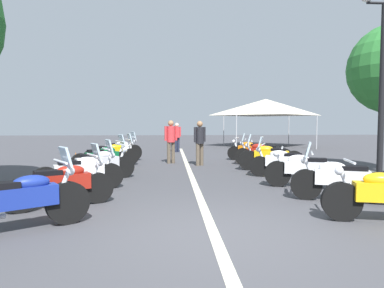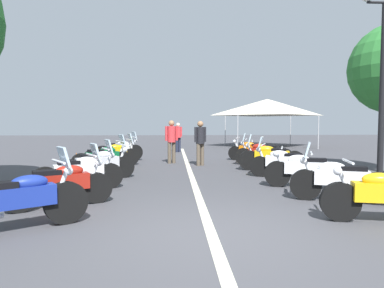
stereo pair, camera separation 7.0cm
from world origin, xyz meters
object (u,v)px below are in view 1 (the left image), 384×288
motorcycle_left_row_6 (119,150)px  traffic_cone_0 (76,162)px  motorcycle_right_row_2 (305,169)px  motorcycle_right_row_4 (270,156)px  motorcycle_right_row_6 (251,150)px  bystander_0 (171,138)px  motorcycle_left_row_1 (63,183)px  bystander_1 (177,135)px  motorcycle_left_row_4 (103,158)px  motorcycle_left_row_5 (112,153)px  street_lamp_twin_globe (383,53)px  motorcycle_left_row_3 (98,164)px  motorcycle_left_row_2 (81,171)px  motorcycle_left_row_0 (21,200)px  bystander_2 (200,140)px  motorcycle_right_row_3 (284,162)px  event_tent (266,107)px  motorcycle_right_row_5 (262,153)px  motorcycle_right_row_1 (340,179)px

motorcycle_left_row_6 → traffic_cone_0: motorcycle_left_row_6 is taller
motorcycle_right_row_2 → motorcycle_right_row_4: motorcycle_right_row_4 is taller
motorcycle_right_row_6 → bystander_0: (-0.77, 3.39, 0.55)m
motorcycle_right_row_2 → motorcycle_left_row_1: bearing=36.1°
bystander_0 → bystander_1: bearing=156.4°
motorcycle_left_row_4 → motorcycle_right_row_2: motorcycle_left_row_4 is taller
motorcycle_left_row_5 → motorcycle_left_row_1: bearing=-110.7°
motorcycle_right_row_6 → street_lamp_twin_globe: street_lamp_twin_globe is taller
motorcycle_right_row_4 → traffic_cone_0: 6.52m
bystander_0 → motorcycle_left_row_4: bearing=-65.0°
motorcycle_left_row_6 → motorcycle_right_row_4: size_ratio=0.88×
bystander_0 → motorcycle_left_row_1: bearing=-36.4°
motorcycle_left_row_3 → motorcycle_left_row_2: bearing=-125.3°
motorcycle_left_row_0 → bystander_1: (13.65, -2.52, 0.45)m
motorcycle_left_row_0 → motorcycle_right_row_4: size_ratio=0.84×
bystander_1 → bystander_2: 6.08m
street_lamp_twin_globe → motorcycle_left_row_3: bearing=78.1°
motorcycle_left_row_4 → bystander_2: bearing=-6.9°
motorcycle_left_row_0 → traffic_cone_0: size_ratio=2.93×
motorcycle_left_row_6 → motorcycle_right_row_3: size_ratio=0.96×
motorcycle_left_row_3 → event_tent: size_ratio=0.35×
motorcycle_left_row_3 → bystander_0: (3.86, -2.02, 0.54)m
motorcycle_left_row_1 → motorcycle_left_row_3: motorcycle_left_row_1 is taller
motorcycle_right_row_5 → motorcycle_left_row_4: bearing=29.3°
motorcycle_right_row_6 → motorcycle_right_row_3: bearing=111.8°
motorcycle_left_row_2 → motorcycle_left_row_4: motorcycle_left_row_4 is taller
motorcycle_left_row_0 → motorcycle_left_row_1: 1.46m
motorcycle_right_row_1 → bystander_1: bearing=-54.9°
traffic_cone_0 → bystander_1: bystander_1 is taller
motorcycle_left_row_1 → bystander_1: bearing=49.6°
motorcycle_left_row_0 → motorcycle_left_row_3: bearing=53.8°
motorcycle_left_row_6 → event_tent: event_tent is taller
motorcycle_right_row_3 → bystander_0: 5.00m
motorcycle_left_row_6 → motorcycle_right_row_1: size_ratio=0.98×
motorcycle_right_row_3 → bystander_2: (2.96, 2.21, 0.52)m
motorcycle_left_row_3 → motorcycle_right_row_4: size_ratio=0.89×
motorcycle_left_row_0 → motorcycle_left_row_4: bearing=56.2°
motorcycle_right_row_1 → motorcycle_left_row_4: bearing=-18.4°
motorcycle_left_row_1 → motorcycle_left_row_2: size_ratio=0.94×
motorcycle_right_row_2 → motorcycle_right_row_4: bearing=-71.2°
motorcycle_left_row_4 → traffic_cone_0: (0.39, 0.98, -0.18)m
motorcycle_left_row_2 → motorcycle_right_row_5: bearing=14.4°
motorcycle_left_row_2 → motorcycle_left_row_0: bearing=-116.8°
motorcycle_left_row_3 → motorcycle_left_row_5: 3.20m
motorcycle_left_row_3 → motorcycle_right_row_5: bearing=-1.8°
motorcycle_left_row_0 → motorcycle_left_row_6: bearing=55.8°
motorcycle_right_row_2 → street_lamp_twin_globe: 3.38m
bystander_1 → bystander_2: (-6.04, -0.74, 0.04)m
motorcycle_right_row_4 → bystander_1: size_ratio=1.34×
traffic_cone_0 → event_tent: event_tent is taller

